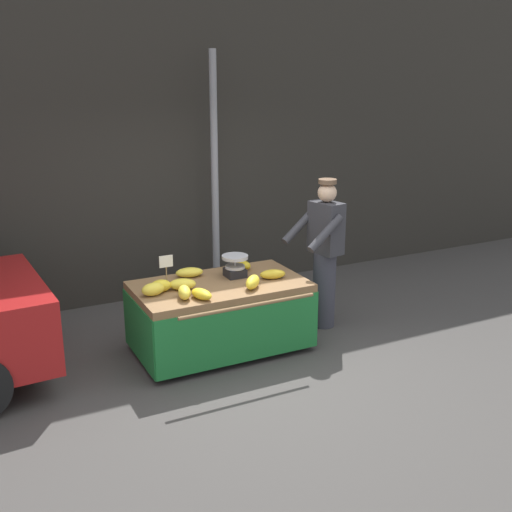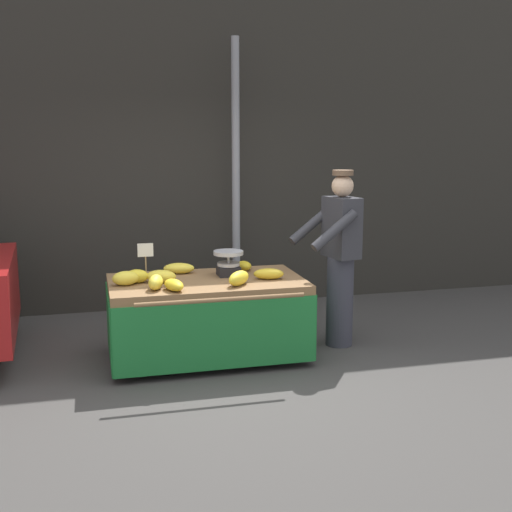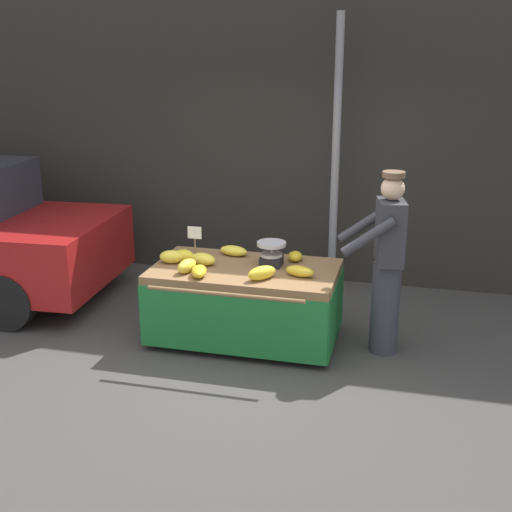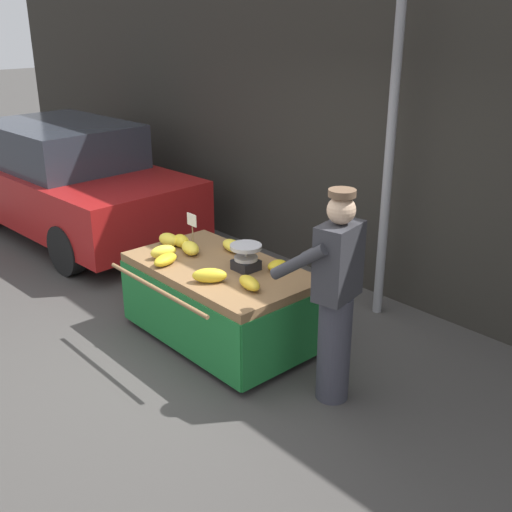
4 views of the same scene
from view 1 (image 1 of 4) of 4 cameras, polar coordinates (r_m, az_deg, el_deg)
The scene contains 16 objects.
ground_plane at distance 6.17m, azimuth -0.58°, elevation -10.73°, with size 60.00×60.00×0.00m, color #423F3D.
back_wall at distance 7.98m, azimuth -9.25°, elevation 11.21°, with size 16.00×0.24×4.23m, color #2D2B26.
street_pole at distance 7.82m, azimuth -3.82°, elevation 7.13°, with size 0.09×0.09×3.10m, color gray.
banana_cart at distance 6.46m, azimuth -3.33°, elevation -4.23°, with size 1.78×1.21×0.74m.
weighing_scale at distance 6.54m, azimuth -1.95°, elevation -0.93°, with size 0.28×0.28×0.23m.
price_sign at distance 6.22m, azimuth -8.29°, elevation -0.78°, with size 0.14×0.01×0.34m.
banana_bunch_0 at distance 6.81m, azimuth -1.16°, elevation -0.85°, with size 0.14×0.20×0.09m, color gold.
banana_bunch_1 at distance 6.09m, azimuth -9.47°, elevation -3.04°, with size 0.15×0.23×0.13m, color yellow.
banana_bunch_2 at distance 6.18m, azimuth -8.77°, elevation -2.72°, with size 0.14×0.20×0.12m, color yellow.
banana_bunch_3 at distance 5.96m, azimuth -6.62°, elevation -3.36°, with size 0.12×0.25×0.13m, color yellow.
banana_bunch_4 at distance 6.21m, azimuth -0.31°, elevation -2.42°, with size 0.12×0.29×0.13m, color yellow.
banana_bunch_5 at distance 6.21m, azimuth -6.79°, elevation -2.60°, with size 0.15×0.27×0.11m, color yellow.
banana_bunch_6 at distance 6.49m, azimuth 1.54°, elevation -1.69°, with size 0.13×0.27×0.10m, color gold.
banana_bunch_7 at distance 6.59m, azimuth -6.16°, elevation -1.51°, with size 0.15×0.29×0.10m, color yellow.
banana_bunch_8 at distance 5.95m, azimuth -5.04°, elevation -3.51°, with size 0.14×0.27×0.10m, color gold.
vendor_person at distance 7.00m, azimuth 6.31°, elevation 0.23°, with size 0.64×0.59×1.71m.
Camera 1 is at (-2.42, -4.92, 2.82)m, focal length 43.39 mm.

